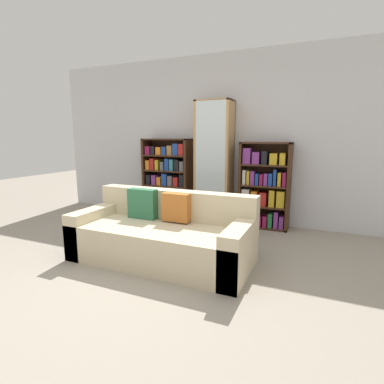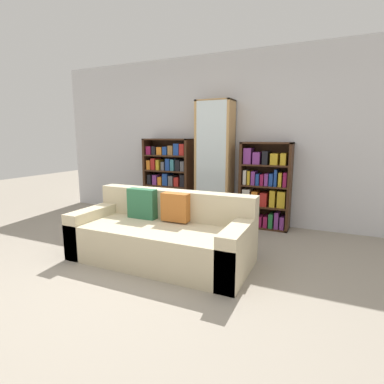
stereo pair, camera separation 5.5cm
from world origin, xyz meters
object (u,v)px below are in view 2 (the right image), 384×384
Objects in this scene: display_cabinet at (215,163)px; wine_bottle at (236,222)px; bookshelf_left at (169,179)px; couch at (162,236)px; bookshelf_right at (265,188)px.

display_cabinet is 4.89× the size of wine_bottle.
bookshelf_left is at bearing 161.98° from wine_bottle.
wine_bottle is at bearing -40.19° from display_cabinet.
couch is 1.53× the size of bookshelf_right.
couch is 5.04× the size of wine_bottle.
wine_bottle is at bearing -18.02° from bookshelf_left.
display_cabinet is 1.04m from wine_bottle.
display_cabinet reaches higher than bookshelf_left.
bookshelf_right is at bearing 65.04° from couch.
wine_bottle is (1.36, -0.44, -0.50)m from bookshelf_left.
display_cabinet reaches higher than wine_bottle.
bookshelf_left is 1.67m from bookshelf_right.
bookshelf_left is 1.04× the size of bookshelf_right.
bookshelf_right is at bearing 0.00° from bookshelf_left.
bookshelf_right reaches higher than wine_bottle.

